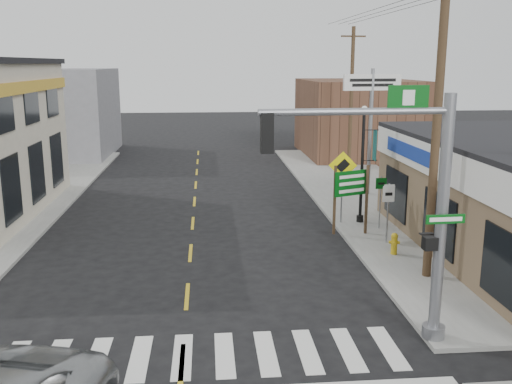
{
  "coord_description": "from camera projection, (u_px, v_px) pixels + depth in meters",
  "views": [
    {
      "loc": [
        0.67,
        -12.01,
        6.78
      ],
      "look_at": [
        2.2,
        5.54,
        2.8
      ],
      "focal_mm": 40.0,
      "sensor_mm": 36.0,
      "label": 1
    }
  ],
  "objects": [
    {
      "name": "bldg_distant_right",
      "position": [
        358.0,
        118.0,
        42.66
      ],
      "size": [
        8.0,
        10.0,
        5.6
      ],
      "primitive_type": "cube",
      "color": "brown",
      "rests_on": "ground"
    },
    {
      "name": "center_line",
      "position": [
        190.0,
        253.0,
        20.88
      ],
      "size": [
        0.12,
        56.0,
        0.01
      ],
      "primitive_type": "cube",
      "color": "gold",
      "rests_on": "ground"
    },
    {
      "name": "traffic_signal_pole",
      "position": [
        413.0,
        194.0,
        13.32
      ],
      "size": [
        4.88,
        0.38,
        6.18
      ],
      "rotation": [
        0.0,
        0.0,
        0.04
      ],
      "color": "gray",
      "rests_on": "sidewalk_right"
    },
    {
      "name": "utility_pole_near",
      "position": [
        438.0,
        109.0,
        17.14
      ],
      "size": [
        1.81,
        0.27,
        10.39
      ],
      "rotation": [
        0.0,
        0.0,
        0.04
      ],
      "color": "#3F331C",
      "rests_on": "sidewalk_right"
    },
    {
      "name": "bldg_distant_left",
      "position": [
        50.0,
        113.0,
        42.57
      ],
      "size": [
        9.0,
        10.0,
        6.4
      ],
      "primitive_type": "cube",
      "color": "slate",
      "rests_on": "ground"
    },
    {
      "name": "ground",
      "position": [
        182.0,
        365.0,
        13.11
      ],
      "size": [
        140.0,
        140.0,
        0.0
      ],
      "primitive_type": "plane",
      "color": "black",
      "rests_on": "ground"
    },
    {
      "name": "lamp_post",
      "position": [
        364.0,
        156.0,
        23.91
      ],
      "size": [
        0.64,
        0.51,
        4.95
      ],
      "rotation": [
        0.0,
        0.0,
        0.05
      ],
      "color": "black",
      "rests_on": "sidewalk_right"
    },
    {
      "name": "crosswalk",
      "position": [
        182.0,
        356.0,
        13.5
      ],
      "size": [
        11.0,
        2.2,
        0.01
      ],
      "primitive_type": "cube",
      "color": "silver",
      "rests_on": "ground"
    },
    {
      "name": "shrub_back",
      "position": [
        498.0,
        248.0,
        19.77
      ],
      "size": [
        1.07,
        1.07,
        0.8
      ],
      "primitive_type": "ellipsoid",
      "color": "#1D3214",
      "rests_on": "sidewalk_right"
    },
    {
      "name": "dance_center_sign",
      "position": [
        372.0,
        100.0,
        28.7
      ],
      "size": [
        3.02,
        0.19,
        6.41
      ],
      "rotation": [
        0.0,
        0.0,
        0.11
      ],
      "color": "gray",
      "rests_on": "sidewalk_right"
    },
    {
      "name": "fire_hydrant",
      "position": [
        394.0,
        243.0,
        20.27
      ],
      "size": [
        0.25,
        0.25,
        0.78
      ],
      "rotation": [
        0.0,
        0.0,
        -0.25
      ],
      "color": "gold",
      "rests_on": "sidewalk_right"
    },
    {
      "name": "ped_crossing_sign",
      "position": [
        342.0,
        175.0,
        23.95
      ],
      "size": [
        1.19,
        0.08,
        3.08
      ],
      "rotation": [
        0.0,
        0.0,
        -0.14
      ],
      "color": "gray",
      "rests_on": "sidewalk_right"
    },
    {
      "name": "sidewalk_right",
      "position": [
        388.0,
        211.0,
        26.49
      ],
      "size": [
        6.0,
        38.0,
        0.13
      ],
      "primitive_type": "cube",
      "color": "gray",
      "rests_on": "ground"
    },
    {
      "name": "utility_pole_far",
      "position": [
        351.0,
        99.0,
        34.7
      ],
      "size": [
        1.53,
        0.23,
        8.81
      ],
      "rotation": [
        0.0,
        0.0,
        0.1
      ],
      "color": "#473B25",
      "rests_on": "sidewalk_right"
    },
    {
      "name": "guide_sign",
      "position": [
        351.0,
        190.0,
        22.38
      ],
      "size": [
        1.58,
        0.13,
        2.77
      ],
      "rotation": [
        0.0,
        0.0,
        0.39
      ],
      "color": "#473421",
      "rests_on": "sidewalk_right"
    }
  ]
}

